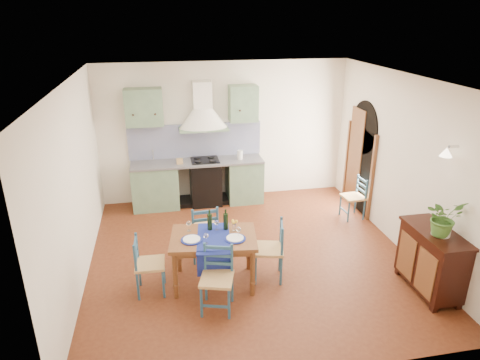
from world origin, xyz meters
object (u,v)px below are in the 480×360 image
at_px(sideboard, 431,259).
at_px(potted_plant, 444,217).
at_px(chair_near, 217,278).
at_px(dining_table, 214,242).

height_order(sideboard, potted_plant, potted_plant).
xyz_separation_m(chair_near, sideboard, (2.95, -0.17, 0.05)).
bearing_deg(potted_plant, dining_table, 163.98).
bearing_deg(sideboard, dining_table, 165.69).
xyz_separation_m(dining_table, chair_near, (-0.04, -0.57, -0.21)).
height_order(dining_table, chair_near, dining_table).
xyz_separation_m(dining_table, potted_plant, (2.90, -0.83, 0.52)).
bearing_deg(sideboard, potted_plant, -93.71).
relative_size(dining_table, chair_near, 1.44).
distance_m(sideboard, potted_plant, 0.69).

